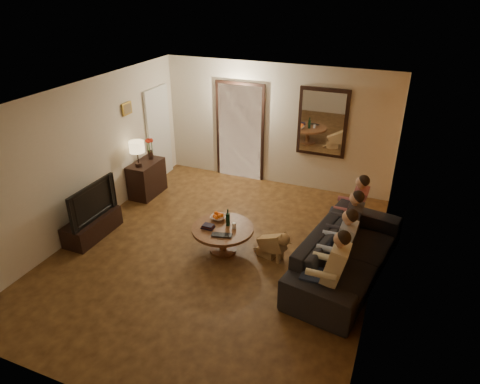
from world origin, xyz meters
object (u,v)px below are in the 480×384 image
at_px(person_b, 338,251).
at_px(laptop, 221,237).
at_px(tv, 88,201).
at_px(sofa, 347,254).
at_px(dog, 272,243).
at_px(dresser, 147,178).
at_px(table_lamp, 138,154).
at_px(wine_bottle, 228,217).
at_px(person_c, 345,230).
at_px(person_a, 330,275).
at_px(bowl, 218,217).
at_px(person_d, 352,212).
at_px(tv_stand, 93,226).
at_px(coffee_table, 223,239).

distance_m(person_b, laptop, 1.81).
relative_size(tv, sofa, 0.43).
height_order(dog, laptop, dog).
bearing_deg(dog, dresser, 174.36).
xyz_separation_m(table_lamp, wine_bottle, (2.38, -0.98, -0.39)).
height_order(person_c, laptop, person_c).
relative_size(wine_bottle, laptop, 0.94).
distance_m(dresser, person_a, 4.71).
distance_m(person_c, bowl, 2.10).
relative_size(person_a, person_d, 1.00).
height_order(table_lamp, bowl, table_lamp).
xyz_separation_m(tv_stand, dog, (3.15, 0.57, 0.10)).
relative_size(sofa, coffee_table, 2.54).
relative_size(person_a, wine_bottle, 3.87).
distance_m(table_lamp, person_d, 4.25).
relative_size(dresser, person_b, 0.68).
xyz_separation_m(dresser, person_c, (4.23, -0.86, 0.24)).
bearing_deg(sofa, table_lamp, 87.59).
xyz_separation_m(table_lamp, dog, (3.15, -0.96, -0.71)).
height_order(coffee_table, bowl, bowl).
height_order(tv, bowl, tv).
bearing_deg(tv_stand, dog, 10.19).
relative_size(table_lamp, dog, 0.96).
xyz_separation_m(sofa, person_a, (-0.10, -0.90, 0.22)).
bearing_deg(dog, laptop, -136.06).
height_order(person_d, laptop, person_d).
height_order(dresser, tv, tv).
bearing_deg(person_b, person_a, -90.00).
bearing_deg(bowl, person_b, -10.42).
distance_m(tv_stand, person_a, 4.26).
distance_m(tv_stand, person_c, 4.34).
height_order(person_b, laptop, person_b).
bearing_deg(wine_bottle, person_a, -24.97).
bearing_deg(laptop, person_c, 7.70).
bearing_deg(sofa, wine_bottle, 100.95).
xyz_separation_m(tv_stand, sofa, (4.33, 0.58, 0.19)).
bearing_deg(tv_stand, person_b, 3.85).
distance_m(sofa, person_c, 0.39).
height_order(sofa, person_c, person_c).
bearing_deg(table_lamp, person_a, -23.53).
distance_m(table_lamp, coffee_table, 2.68).
bearing_deg(laptop, coffee_table, 95.68).
bearing_deg(tv, person_d, -70.67).
distance_m(sofa, dog, 1.19).
xyz_separation_m(tv_stand, person_a, (4.23, -0.32, 0.42)).
distance_m(bowl, wine_bottle, 0.29).
distance_m(tv_stand, laptop, 2.45).
xyz_separation_m(tv_stand, tv, (0.00, 0.00, 0.51)).
distance_m(person_a, coffee_table, 2.08).
relative_size(dresser, sofa, 0.31).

